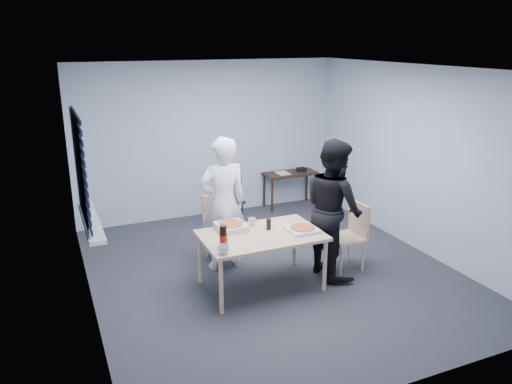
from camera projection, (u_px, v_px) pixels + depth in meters
name	position (u px, v px, depth m)	size (l,w,h in m)	color
room	(83.00, 176.00, 5.65)	(5.00, 5.00, 5.00)	#313236
dining_table	(261.00, 239.00, 5.97)	(1.44, 0.91, 0.70)	beige
chair_far	(220.00, 222.00, 6.85)	(0.42, 0.42, 0.89)	beige
chair_right	(352.00, 231.00, 6.54)	(0.42, 0.42, 0.89)	beige
person_white	(223.00, 204.00, 6.44)	(0.65, 0.42, 1.77)	white
person_black	(333.00, 208.00, 6.28)	(0.86, 0.47, 1.77)	black
side_table	(290.00, 177.00, 8.93)	(0.95, 0.42, 0.64)	#321B13
stool	(232.00, 206.00, 7.97)	(0.34, 0.34, 0.47)	black
backpack	(232.00, 188.00, 7.87)	(0.30, 0.22, 0.42)	slate
pizza_box_a	(231.00, 226.00, 6.07)	(0.35, 0.35, 0.09)	silver
pizza_box_b	(302.00, 229.00, 6.04)	(0.35, 0.35, 0.05)	silver
mug_a	(224.00, 249.00, 5.40)	(0.12, 0.12, 0.10)	silver
mug_b	(252.00, 222.00, 6.21)	(0.10, 0.10, 0.09)	silver
cola_glass	(269.00, 224.00, 6.07)	(0.06, 0.06, 0.13)	black
soda_bottle	(223.00, 238.00, 5.50)	(0.09, 0.09, 0.27)	black
plastic_cups	(225.00, 239.00, 5.56)	(0.07, 0.07, 0.18)	silver
rubber_band	(295.00, 240.00, 5.76)	(0.05, 0.05, 0.00)	red
papers	(283.00, 173.00, 8.85)	(0.21, 0.28, 0.00)	white
black_box	(301.00, 169.00, 8.98)	(0.15, 0.11, 0.07)	black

